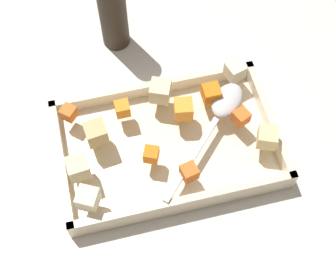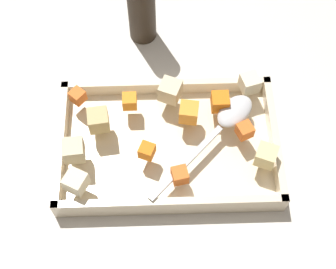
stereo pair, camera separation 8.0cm
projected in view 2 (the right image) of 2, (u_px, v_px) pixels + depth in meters
ground_plane at (157, 156)px, 0.84m from camera, size 4.00×4.00×0.00m
baking_dish at (168, 146)px, 0.83m from camera, size 0.37×0.23×0.04m
carrot_chunk_heap_top at (220, 102)px, 0.82m from camera, size 0.03×0.03×0.03m
carrot_chunk_rim_edge at (245, 130)px, 0.80m from camera, size 0.03×0.03×0.02m
carrot_chunk_corner_ne at (78, 96)px, 0.83m from camera, size 0.03×0.03×0.02m
carrot_chunk_front_center at (189, 112)px, 0.81m from camera, size 0.03×0.03×0.03m
carrot_chunk_center at (130, 101)px, 0.83m from camera, size 0.02×0.02×0.02m
carrot_chunk_back_center at (147, 151)px, 0.78m from camera, size 0.03×0.03×0.02m
carrot_chunk_heap_side at (180, 175)px, 0.76m from camera, size 0.03×0.03×0.02m
potato_chunk_far_right at (74, 150)px, 0.78m from camera, size 0.04×0.04×0.03m
potato_chunk_near_spoon at (76, 182)px, 0.75m from camera, size 0.04×0.04×0.03m
potato_chunk_near_right at (250, 83)px, 0.84m from camera, size 0.04×0.04×0.03m
potato_chunk_mid_left at (170, 91)px, 0.83m from camera, size 0.04×0.04×0.03m
potato_chunk_corner_sw at (266, 156)px, 0.77m from camera, size 0.04×0.04×0.03m
potato_chunk_under_handle at (98, 120)px, 0.80m from camera, size 0.04×0.04×0.03m
serving_spoon at (229, 117)px, 0.81m from camera, size 0.19×0.20×0.02m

